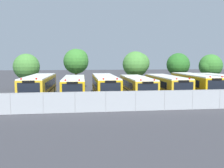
{
  "coord_description": "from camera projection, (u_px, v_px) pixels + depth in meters",
  "views": [
    {
      "loc": [
        -6.87,
        -29.35,
        4.51
      ],
      "look_at": [
        -2.96,
        0.0,
        1.6
      ],
      "focal_mm": 40.15,
      "sensor_mm": 36.0,
      "label": 1
    }
  ],
  "objects": [
    {
      "name": "school_bus_2",
      "position": [
        105.0,
        86.0,
        29.41
      ],
      "size": [
        2.54,
        11.29,
        2.74
      ],
      "rotation": [
        0.0,
        0.0,
        3.14
      ],
      "color": "yellow",
      "rests_on": "ground_plane"
    },
    {
      "name": "school_bus_0",
      "position": [
        39.0,
        86.0,
        28.47
      ],
      "size": [
        2.87,
        10.83,
        2.8
      ],
      "rotation": [
        0.0,
        0.0,
        3.11
      ],
      "color": "yellow",
      "rests_on": "ground_plane"
    },
    {
      "name": "school_bus_6",
      "position": [
        224.0,
        84.0,
        31.4
      ],
      "size": [
        2.83,
        11.62,
        2.68
      ],
      "rotation": [
        0.0,
        0.0,
        3.17
      ],
      "color": "yellow",
      "rests_on": "ground_plane"
    },
    {
      "name": "school_bus_5",
      "position": [
        195.0,
        84.0,
        31.32
      ],
      "size": [
        2.7,
        10.79,
        2.79
      ],
      "rotation": [
        0.0,
        0.0,
        3.11
      ],
      "color": "yellow",
      "rests_on": "ground_plane"
    },
    {
      "name": "tree_1",
      "position": [
        77.0,
        61.0,
        38.72
      ],
      "size": [
        3.86,
        3.86,
        6.15
      ],
      "color": "#4C3823",
      "rests_on": "ground_plane"
    },
    {
      "name": "tree_2",
      "position": [
        137.0,
        64.0,
        38.26
      ],
      "size": [
        4.16,
        3.95,
        5.75
      ],
      "color": "#4C3823",
      "rests_on": "ground_plane"
    },
    {
      "name": "tree_4",
      "position": [
        210.0,
        66.0,
        41.66
      ],
      "size": [
        3.91,
        3.83,
        5.38
      ],
      "color": "#4C3823",
      "rests_on": "ground_plane"
    },
    {
      "name": "chainlink_fence",
      "position": [
        150.0,
        100.0,
        21.91
      ],
      "size": [
        28.77,
        0.07,
        1.81
      ],
      "color": "#9EA0A3",
      "rests_on": "ground_plane"
    },
    {
      "name": "tree_3",
      "position": [
        178.0,
        65.0,
        39.1
      ],
      "size": [
        3.59,
        3.59,
        5.51
      ],
      "color": "#4C3823",
      "rests_on": "ground_plane"
    },
    {
      "name": "school_bus_1",
      "position": [
        74.0,
        87.0,
        29.2
      ],
      "size": [
        2.64,
        9.94,
        2.58
      ],
      "rotation": [
        0.0,
        0.0,
        3.13
      ],
      "color": "yellow",
      "rests_on": "ground_plane"
    },
    {
      "name": "school_bus_4",
      "position": [
        166.0,
        85.0,
        30.47
      ],
      "size": [
        2.65,
        10.23,
        2.64
      ],
      "rotation": [
        0.0,
        0.0,
        3.15
      ],
      "color": "yellow",
      "rests_on": "ground_plane"
    },
    {
      "name": "school_bus_3",
      "position": [
        137.0,
        86.0,
        29.91
      ],
      "size": [
        2.71,
        10.31,
        2.55
      ],
      "rotation": [
        0.0,
        0.0,
        3.13
      ],
      "color": "yellow",
      "rests_on": "ground_plane"
    },
    {
      "name": "ground_plane",
      "position": [
        136.0,
        97.0,
        30.29
      ],
      "size": [
        160.0,
        160.0,
        0.0
      ],
      "primitive_type": "plane",
      "color": "#38383D"
    },
    {
      "name": "tree_0",
      "position": [
        27.0,
        67.0,
        36.65
      ],
      "size": [
        3.81,
        3.81,
        5.36
      ],
      "color": "#4C3823",
      "rests_on": "ground_plane"
    }
  ]
}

